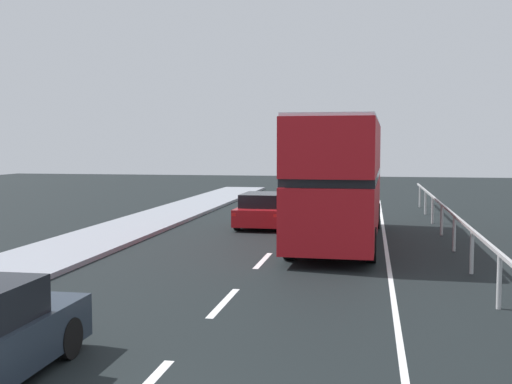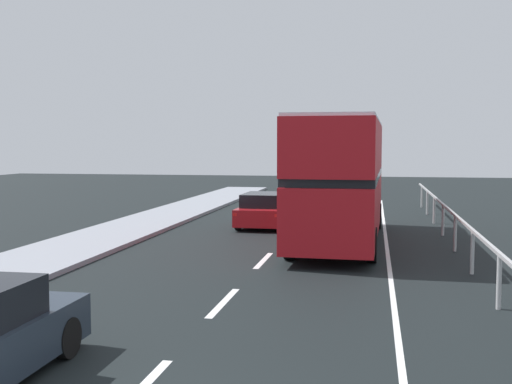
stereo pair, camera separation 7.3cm
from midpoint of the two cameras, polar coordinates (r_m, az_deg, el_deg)
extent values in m
cube|color=silver|center=(13.44, -2.81, -9.94)|extent=(0.16, 2.49, 0.01)
cube|color=silver|center=(18.11, 0.80, -6.21)|extent=(0.16, 2.49, 0.01)
cube|color=silver|center=(22.87, 2.89, -4.00)|extent=(0.16, 2.49, 0.01)
cube|color=silver|center=(27.67, 4.25, -2.56)|extent=(0.16, 2.49, 0.01)
cube|color=silver|center=(32.49, 5.21, -1.54)|extent=(0.16, 2.49, 0.01)
cube|color=silver|center=(15.28, 12.29, -8.29)|extent=(0.12, 46.00, 0.01)
cube|color=#B4B4B5|center=(15.29, 20.11, -4.19)|extent=(0.08, 42.00, 0.08)
cylinder|color=#B4B4B5|center=(13.69, 21.26, -7.58)|extent=(0.10, 0.10, 1.12)
cylinder|color=#B4B4B5|center=(17.08, 19.10, -5.19)|extent=(0.10, 0.10, 1.12)
cylinder|color=#B4B4B5|center=(20.51, 17.66, -3.59)|extent=(0.10, 0.10, 1.12)
cylinder|color=#B4B4B5|center=(23.96, 16.64, -2.45)|extent=(0.10, 0.10, 1.12)
cylinder|color=#B4B4B5|center=(27.42, 15.88, -1.60)|extent=(0.10, 0.10, 1.12)
cylinder|color=#B4B4B5|center=(30.89, 15.29, -0.94)|extent=(0.10, 0.10, 1.12)
cylinder|color=#B4B4B5|center=(34.37, 14.82, -0.41)|extent=(0.10, 0.10, 1.12)
cube|color=#AB131B|center=(21.51, 7.75, -1.19)|extent=(2.80, 10.38, 1.82)
cube|color=black|center=(21.44, 7.78, 1.55)|extent=(2.81, 9.97, 0.24)
cube|color=#AB131B|center=(21.41, 7.81, 4.06)|extent=(2.80, 10.38, 1.63)
cube|color=silver|center=(21.43, 7.83, 6.38)|extent=(2.74, 10.17, 0.10)
cube|color=black|center=(26.61, 8.61, 0.05)|extent=(2.27, 0.10, 1.27)
cube|color=yellow|center=(26.54, 8.66, 4.97)|extent=(1.51, 0.08, 0.28)
cylinder|color=black|center=(25.42, 5.78, -2.05)|extent=(0.31, 1.01, 1.00)
cylinder|color=black|center=(25.27, 11.02, -2.15)|extent=(0.31, 1.01, 1.00)
cylinder|color=black|center=(18.23, 3.21, -4.56)|extent=(0.31, 1.01, 1.00)
cylinder|color=black|center=(18.02, 10.55, -4.73)|extent=(0.31, 1.01, 1.00)
cylinder|color=black|center=(10.44, -16.56, -12.53)|extent=(0.20, 0.64, 0.64)
cube|color=maroon|center=(25.51, 0.92, -1.98)|extent=(1.84, 4.04, 0.66)
cube|color=black|center=(25.26, 0.84, -0.70)|extent=(1.61, 2.23, 0.52)
cube|color=red|center=(23.73, -1.84, -2.06)|extent=(0.16, 0.06, 0.12)
cube|color=red|center=(23.42, 1.97, -2.14)|extent=(0.16, 0.06, 0.12)
cylinder|color=black|center=(26.97, -0.29, -2.05)|extent=(0.21, 0.64, 0.64)
cylinder|color=black|center=(26.69, 3.16, -2.12)|extent=(0.21, 0.64, 0.64)
cylinder|color=black|center=(24.42, -1.53, -2.72)|extent=(0.21, 0.64, 0.64)
cylinder|color=black|center=(24.12, 2.27, -2.81)|extent=(0.21, 0.64, 0.64)
camera|label=1|loc=(0.04, -89.86, 0.01)|focal=44.24mm
camera|label=2|loc=(0.04, 90.14, -0.01)|focal=44.24mm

